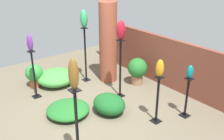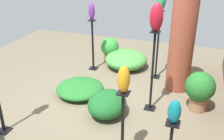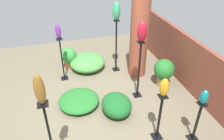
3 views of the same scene
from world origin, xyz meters
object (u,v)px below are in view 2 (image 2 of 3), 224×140
pedestal_violet (93,47)px  art_vase_amber (124,79)px  brick_pillar (182,38)px  potted_plant_front_left (110,48)px  pedestal_jade (158,48)px  potted_plant_mid_left (200,89)px  pedestal_amber (123,129)px  art_vase_violet (92,11)px  art_vase_teal (174,112)px  pedestal_ruby (152,75)px  art_vase_ruby (156,17)px

pedestal_violet → art_vase_amber: (2.66, 1.58, 0.69)m
brick_pillar → potted_plant_front_left: 2.20m
potted_plant_front_left → art_vase_amber: bearing=22.7°
pedestal_jade → potted_plant_mid_left: bearing=42.2°
pedestal_violet → pedestal_jade: bearing=91.7°
pedestal_violet → art_vase_amber: size_ratio=3.29×
pedestal_violet → pedestal_amber: bearing=30.7°
pedestal_violet → art_vase_violet: size_ratio=3.01×
art_vase_amber → art_vase_teal: size_ratio=1.25×
pedestal_amber → art_vase_violet: 3.24m
brick_pillar → pedestal_ruby: (0.98, -0.38, -0.43)m
art_vase_amber → potted_plant_front_left: bearing=-157.3°
art_vase_ruby → pedestal_amber: bearing=-5.1°
art_vase_violet → art_vase_teal: 3.70m
pedestal_jade → art_vase_amber: size_ratio=4.14×
pedestal_violet → potted_plant_front_left: (-0.58, 0.22, -0.20)m
pedestal_amber → art_vase_ruby: (-1.36, 0.12, 1.25)m
potted_plant_front_left → potted_plant_mid_left: size_ratio=0.84×
art_vase_amber → potted_plant_mid_left: (-1.62, 0.96, -0.81)m
potted_plant_mid_left → art_vase_ruby: bearing=-73.1°
pedestal_violet → art_vase_teal: 3.72m
pedestal_amber → potted_plant_front_left: bearing=-157.3°
potted_plant_front_left → art_vase_ruby: bearing=38.2°
brick_pillar → pedestal_ruby: size_ratio=1.50×
pedestal_amber → potted_plant_front_left: 3.52m
potted_plant_front_left → pedestal_violet: bearing=-20.9°
pedestal_amber → art_vase_ruby: size_ratio=2.24×
pedestal_ruby → pedestal_violet: bearing=-127.3°
pedestal_violet → art_vase_amber: bearing=30.7°
pedestal_jade → art_vase_ruby: bearing=6.5°
pedestal_violet → art_vase_violet: art_vase_violet is taller
pedestal_violet → brick_pillar: bearing=81.4°
brick_pillar → art_vase_violet: (-0.31, -2.08, 0.31)m
pedestal_ruby → art_vase_violet: art_vase_violet is taller
pedestal_violet → art_vase_amber: art_vase_amber is taller
brick_pillar → art_vase_ruby: size_ratio=4.72×
pedestal_ruby → pedestal_violet: 2.14m
pedestal_ruby → art_vase_amber: pedestal_ruby is taller
pedestal_violet → art_vase_violet: (0.00, 0.00, 0.87)m
pedestal_amber → art_vase_amber: (0.00, 0.00, 0.77)m
pedestal_amber → potted_plant_mid_left: 1.88m
potted_plant_mid_left → art_vase_amber: bearing=-30.6°
pedestal_violet → pedestal_amber: size_ratio=1.16×
pedestal_jade → pedestal_amber: 2.72m
pedestal_violet → art_vase_ruby: bearing=52.7°
brick_pillar → art_vase_amber: bearing=-12.0°
pedestal_jade → pedestal_violet: (0.05, -1.55, -0.15)m
art_vase_teal → potted_plant_mid_left: art_vase_teal is taller
brick_pillar → pedestal_violet: brick_pillar is taller
pedestal_ruby → art_vase_teal: pedestal_ruby is taller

